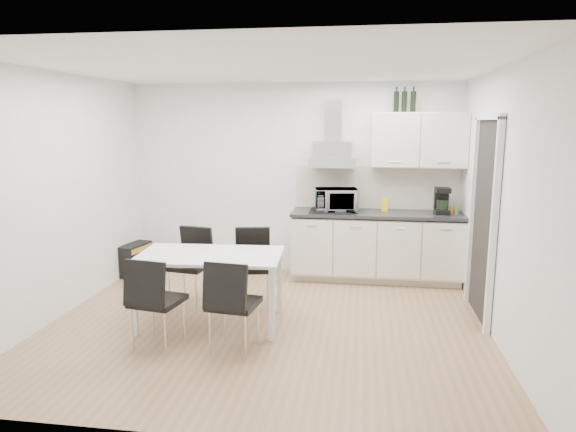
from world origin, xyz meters
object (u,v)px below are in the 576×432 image
dining_table (210,261)px  guitar_amp (135,259)px  chair_near_right (234,305)px  chair_far_left (189,267)px  chair_far_right (252,268)px  chair_near_left (158,302)px  floor_speaker (254,261)px  kitchenette (380,218)px

dining_table → guitar_amp: size_ratio=2.73×
dining_table → chair_near_right: 0.75m
chair_far_left → chair_near_right: bearing=135.4°
dining_table → chair_far_right: chair_far_right is taller
dining_table → chair_near_right: (0.40, -0.59, -0.23)m
dining_table → chair_near_left: size_ratio=1.71×
chair_far_left → floor_speaker: 1.53m
dining_table → guitar_amp: bearing=131.6°
chair_near_right → chair_far_right: bearing=101.2°
chair_far_left → chair_near_left: (0.10, -1.16, 0.00)m
chair_near_left → guitar_amp: chair_near_left is taller
chair_far_right → floor_speaker: size_ratio=3.34×
kitchenette → dining_table: kitchenette is taller
chair_far_right → guitar_amp: size_ratio=1.60×
kitchenette → floor_speaker: 1.88m
guitar_amp → chair_far_left: bearing=-31.1°
chair_far_right → guitar_amp: chair_far_right is taller
chair_near_left → chair_near_right: (0.72, 0.03, 0.00)m
chair_near_left → kitchenette: bearing=58.9°
chair_near_right → floor_speaker: 2.61m
guitar_amp → floor_speaker: (1.58, 0.43, -0.09)m
chair_far_right → chair_near_left: 1.37m
chair_far_right → floor_speaker: bearing=-88.7°
chair_far_right → chair_near_right: same height
chair_near_left → guitar_amp: size_ratio=1.60×
chair_near_right → chair_near_left: bearing=-170.7°
chair_far_right → chair_near_right: size_ratio=1.00×
kitchenette → chair_near_left: (-2.08, -2.43, -0.39)m
dining_table → chair_far_left: bearing=124.1°
chair_far_left → chair_far_right: (0.73, 0.06, 0.00)m
kitchenette → chair_far_right: kitchenette is taller
chair_far_left → guitar_amp: bearing=-31.9°
kitchenette → chair_far_left: bearing=-149.8°
chair_far_left → floor_speaker: size_ratio=3.34×
floor_speaker → chair_near_right: bearing=-70.1°
chair_near_left → dining_table: bearing=72.1°
chair_near_right → chair_far_left: bearing=132.8°
chair_far_left → chair_near_right: size_ratio=1.00×
guitar_amp → floor_speaker: 1.64m
chair_near_left → guitar_amp: 2.50m
chair_far_left → dining_table: bearing=137.2°
chair_far_left → guitar_amp: size_ratio=1.60×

